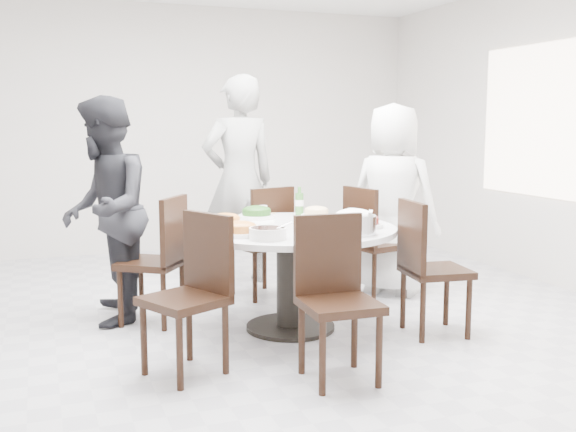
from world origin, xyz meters
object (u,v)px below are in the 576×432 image
object	(u,v)px
chair_n	(260,241)
chair_se	(436,268)
beverage_bottle	(299,201)
diner_right	(393,200)
chair_sw	(184,296)
soup_bowl	(268,233)
rice_bowl	(354,225)
diner_middle	(239,180)
chair_nw	(151,260)
dining_table	(290,278)
chair_s	(340,301)
chair_ne	(377,242)
diner_left	(105,211)

from	to	relation	value
chair_n	chair_se	distance (m)	1.66
beverage_bottle	diner_right	bearing A→B (deg)	7.97
chair_sw	beverage_bottle	bearing A→B (deg)	107.71
diner_right	chair_sw	bearing A→B (deg)	82.98
diner_right	soup_bowl	distance (m)	1.86
rice_bowl	soup_bowl	bearing A→B (deg)	178.60
chair_se	diner_middle	world-z (taller)	diner_middle
soup_bowl	beverage_bottle	bearing A→B (deg)	58.46
chair_nw	diner_middle	size ratio (longest dim) A/B	0.50
chair_sw	dining_table	bearing A→B (deg)	97.64
chair_s	rice_bowl	world-z (taller)	chair_s
chair_nw	chair_ne	bearing A→B (deg)	126.75
chair_se	diner_middle	xyz separation A→B (m)	(-0.86, 1.96, 0.48)
chair_sw	soup_bowl	world-z (taller)	chair_sw
chair_nw	diner_left	world-z (taller)	diner_left
dining_table	chair_ne	bearing A→B (deg)	30.32
chair_nw	chair_sw	bearing A→B (deg)	34.95
chair_s	rice_bowl	distance (m)	0.76
soup_bowl	chair_s	bearing A→B (deg)	-68.33
chair_sw	diner_middle	distance (m)	2.37
dining_table	diner_middle	size ratio (longest dim) A/B	0.79
chair_s	soup_bowl	world-z (taller)	chair_s
chair_ne	diner_left	size ratio (longest dim) A/B	0.57
chair_n	beverage_bottle	size ratio (longest dim) A/B	4.19
chair_s	diner_left	world-z (taller)	diner_left
chair_n	chair_sw	world-z (taller)	same
chair_se	rice_bowl	xyz separation A→B (m)	(-0.64, 0.01, 0.34)
chair_nw	beverage_bottle	distance (m)	1.25
chair_sw	diner_left	xyz separation A→B (m)	(-0.32, 1.26, 0.36)
diner_right	beverage_bottle	bearing A→B (deg)	59.55
chair_se	chair_n	bearing A→B (deg)	37.65
diner_left	beverage_bottle	bearing A→B (deg)	94.42
chair_se	chair_nw	bearing A→B (deg)	69.71
diner_left	soup_bowl	distance (m)	1.41
dining_table	diner_left	bearing A→B (deg)	151.83
diner_middle	soup_bowl	world-z (taller)	diner_middle
chair_n	diner_middle	world-z (taller)	diner_middle
chair_se	rice_bowl	size ratio (longest dim) A/B	3.23
diner_right	diner_middle	bearing A→B (deg)	15.25
rice_bowl	chair_nw	bearing A→B (deg)	141.48
diner_right	diner_left	xyz separation A→B (m)	(-2.41, -0.01, 0.02)
chair_ne	diner_right	xyz separation A→B (m)	(0.19, 0.08, 0.35)
chair_nw	rice_bowl	xyz separation A→B (m)	(1.19, -0.95, 0.34)
diner_left	chair_se	bearing A→B (deg)	71.35
dining_table	chair_se	bearing A→B (deg)	-26.44
chair_se	diner_right	xyz separation A→B (m)	(0.28, 1.12, 0.35)
chair_nw	diner_left	xyz separation A→B (m)	(-0.31, 0.15, 0.36)
soup_bowl	chair_ne	bearing A→B (deg)	37.59
chair_sw	soup_bowl	distance (m)	0.69
beverage_bottle	chair_n	bearing A→B (deg)	113.69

